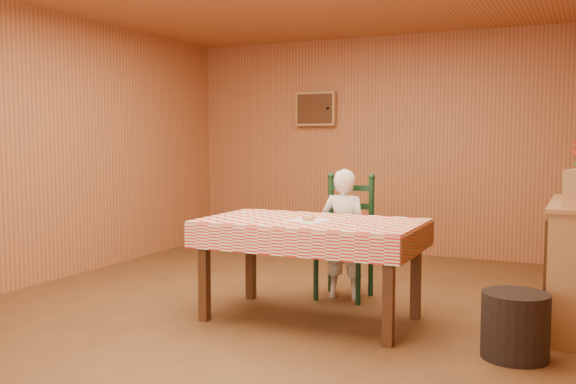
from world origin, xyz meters
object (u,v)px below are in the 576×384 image
at_px(ladder_chair, 346,240).
at_px(seated_child, 344,234).
at_px(dining_table, 311,231).
at_px(storage_bin, 515,325).

bearing_deg(ladder_chair, seated_child, -90.00).
relative_size(dining_table, storage_bin, 3.95).
xyz_separation_m(dining_table, ladder_chair, (0.00, 0.79, -0.18)).
xyz_separation_m(dining_table, storage_bin, (1.51, -0.25, -0.48)).
relative_size(dining_table, seated_child, 1.47).
bearing_deg(seated_child, dining_table, 90.00).
bearing_deg(dining_table, seated_child, 90.00).
bearing_deg(seated_child, ladder_chair, -90.00).
height_order(dining_table, seated_child, seated_child).
bearing_deg(storage_bin, dining_table, 170.70).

